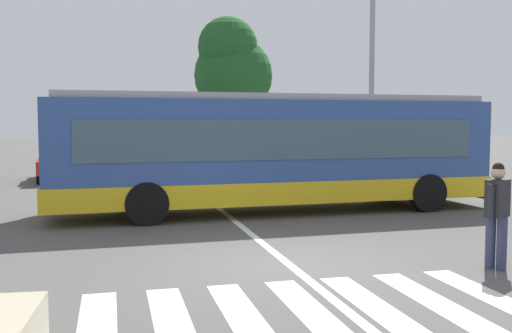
{
  "coord_description": "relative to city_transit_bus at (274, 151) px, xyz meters",
  "views": [
    {
      "loc": [
        -2.82,
        -9.25,
        2.36
      ],
      "look_at": [
        0.52,
        4.41,
        1.3
      ],
      "focal_mm": 41.52,
      "sensor_mm": 36.0,
      "label": 1
    }
  ],
  "objects": [
    {
      "name": "ground_plane",
      "position": [
        -1.32,
        -5.69,
        -1.59
      ],
      "size": [
        160.0,
        160.0,
        0.0
      ],
      "primitive_type": "plane",
      "color": "#514F4C"
    },
    {
      "name": "parked_car_champagne",
      "position": [
        2.02,
        10.16,
        -0.82
      ],
      "size": [
        1.94,
        4.54,
        1.35
      ],
      "color": "black",
      "rests_on": "ground_plane"
    },
    {
      "name": "parked_car_silver",
      "position": [
        -0.56,
        10.42,
        -0.82
      ],
      "size": [
        1.97,
        4.55,
        1.35
      ],
      "color": "black",
      "rests_on": "ground_plane"
    },
    {
      "name": "city_transit_bus",
      "position": [
        0.0,
        0.0,
        0.0
      ],
      "size": [
        11.75,
        3.09,
        3.06
      ],
      "color": "black",
      "rests_on": "ground_plane"
    },
    {
      "name": "parked_car_red",
      "position": [
        -6.08,
        10.09,
        -0.82
      ],
      "size": [
        2.12,
        4.61,
        1.35
      ],
      "color": "black",
      "rests_on": "ground_plane"
    },
    {
      "name": "bus_stop_shelter",
      "position": [
        8.13,
        6.31,
        0.83
      ],
      "size": [
        3.67,
        1.54,
        3.25
      ],
      "color": "#28282B",
      "rests_on": "ground_plane"
    },
    {
      "name": "background_tree_right",
      "position": [
        1.65,
        13.75,
        3.44
      ],
      "size": [
        3.86,
        3.86,
        7.44
      ],
      "color": "brown",
      "rests_on": "ground_plane"
    },
    {
      "name": "twin_arm_street_lamp",
      "position": [
        5.5,
        5.98,
        4.25
      ],
      "size": [
        3.88,
        0.32,
        9.66
      ],
      "color": "#939399",
      "rests_on": "ground_plane"
    },
    {
      "name": "pedestrian_crossing_street",
      "position": [
        1.81,
        -6.78,
        -0.62
      ],
      "size": [
        0.51,
        0.43,
        1.72
      ],
      "color": "#333856",
      "rests_on": "ground_plane"
    },
    {
      "name": "crosswalk_painted_stripes",
      "position": [
        -1.77,
        -8.02,
        -1.58
      ],
      "size": [
        5.6,
        2.71,
        0.01
      ],
      "color": "silver",
      "rests_on": "ground_plane"
    },
    {
      "name": "parked_car_teal",
      "position": [
        -3.42,
        10.66,
        -0.82
      ],
      "size": [
        2.3,
        4.67,
        1.35
      ],
      "color": "black",
      "rests_on": "ground_plane"
    },
    {
      "name": "lane_center_line",
      "position": [
        -1.31,
        -3.69,
        -1.58
      ],
      "size": [
        0.16,
        24.0,
        0.01
      ],
      "primitive_type": "cube",
      "color": "silver",
      "rests_on": "ground_plane"
    }
  ]
}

